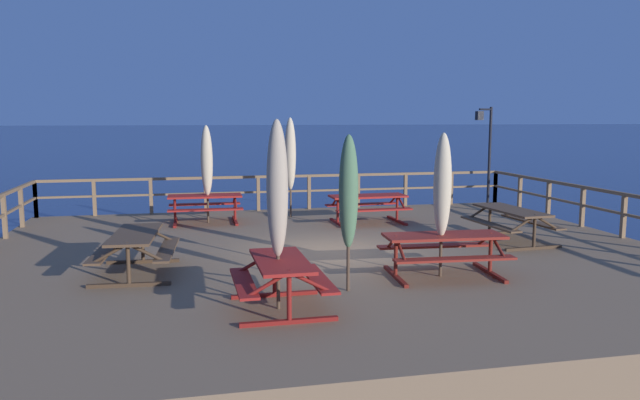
{
  "coord_description": "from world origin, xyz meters",
  "views": [
    {
      "loc": [
        -2.94,
        -12.45,
        3.73
      ],
      "look_at": [
        0.0,
        0.95,
        1.87
      ],
      "focal_mm": 34.22,
      "sensor_mm": 36.0,
      "label": 1
    }
  ],
  "objects_px": {
    "patio_umbrella_tall_mid_right": "(277,190)",
    "picnic_table_back_right": "(205,202)",
    "patio_umbrella_tall_front": "(207,161)",
    "picnic_table_mid_centre": "(511,218)",
    "lamp_post_hooked": "(486,141)",
    "patio_umbrella_tall_mid_left": "(349,192)",
    "picnic_table_mid_right": "(368,203)",
    "patio_umbrella_tall_back_right": "(290,154)",
    "picnic_table_mid_left": "(136,244)",
    "picnic_table_back_left": "(281,273)",
    "picnic_table_front_left": "(444,245)",
    "patio_umbrella_tall_back_left": "(442,186)",
    "patio_umbrella_short_front": "(277,181)"
  },
  "relations": [
    {
      "from": "patio_umbrella_tall_front",
      "to": "lamp_post_hooked",
      "type": "xyz_separation_m",
      "value": [
        8.88,
        1.28,
        0.42
      ]
    },
    {
      "from": "picnic_table_mid_centre",
      "to": "patio_umbrella_tall_back_right",
      "type": "bearing_deg",
      "value": 134.13
    },
    {
      "from": "patio_umbrella_tall_mid_left",
      "to": "picnic_table_mid_left",
      "type": "bearing_deg",
      "value": 151.63
    },
    {
      "from": "picnic_table_mid_centre",
      "to": "picnic_table_back_right",
      "type": "height_order",
      "value": "same"
    },
    {
      "from": "patio_umbrella_short_front",
      "to": "patio_umbrella_tall_front",
      "type": "relative_size",
      "value": 0.95
    },
    {
      "from": "patio_umbrella_tall_mid_left",
      "to": "patio_umbrella_short_front",
      "type": "bearing_deg",
      "value": 109.71
    },
    {
      "from": "picnic_table_mid_left",
      "to": "picnic_table_front_left",
      "type": "distance_m",
      "value": 5.63
    },
    {
      "from": "picnic_table_mid_centre",
      "to": "lamp_post_hooked",
      "type": "relative_size",
      "value": 0.7
    },
    {
      "from": "patio_umbrella_tall_back_right",
      "to": "patio_umbrella_tall_mid_left",
      "type": "relative_size",
      "value": 1.11
    },
    {
      "from": "picnic_table_back_right",
      "to": "picnic_table_back_left",
      "type": "bearing_deg",
      "value": -83.77
    },
    {
      "from": "picnic_table_mid_left",
      "to": "picnic_table_back_left",
      "type": "height_order",
      "value": "same"
    },
    {
      "from": "picnic_table_mid_right",
      "to": "picnic_table_mid_left",
      "type": "bearing_deg",
      "value": -142.93
    },
    {
      "from": "patio_umbrella_tall_back_right",
      "to": "lamp_post_hooked",
      "type": "height_order",
      "value": "lamp_post_hooked"
    },
    {
      "from": "patio_umbrella_tall_back_right",
      "to": "lamp_post_hooked",
      "type": "bearing_deg",
      "value": 7.55
    },
    {
      "from": "picnic_table_mid_left",
      "to": "patio_umbrella_tall_back_right",
      "type": "bearing_deg",
      "value": 56.07
    },
    {
      "from": "picnic_table_back_left",
      "to": "patio_umbrella_tall_back_right",
      "type": "xyz_separation_m",
      "value": [
        1.57,
        8.39,
        1.27
      ]
    },
    {
      "from": "patio_umbrella_tall_mid_left",
      "to": "patio_umbrella_tall_back_left",
      "type": "relative_size",
      "value": 1.0
    },
    {
      "from": "patio_umbrella_tall_back_right",
      "to": "picnic_table_mid_left",
      "type": "bearing_deg",
      "value": -123.93
    },
    {
      "from": "picnic_table_mid_left",
      "to": "patio_umbrella_tall_mid_left",
      "type": "height_order",
      "value": "patio_umbrella_tall_mid_left"
    },
    {
      "from": "picnic_table_back_left",
      "to": "picnic_table_front_left",
      "type": "bearing_deg",
      "value": 22.17
    },
    {
      "from": "picnic_table_front_left",
      "to": "lamp_post_hooked",
      "type": "distance_m",
      "value": 9.48
    },
    {
      "from": "picnic_table_back_right",
      "to": "patio_umbrella_tall_back_left",
      "type": "xyz_separation_m",
      "value": [
        3.98,
        -6.7,
        1.09
      ]
    },
    {
      "from": "patio_umbrella_tall_back_left",
      "to": "lamp_post_hooked",
      "type": "xyz_separation_m",
      "value": [
        4.98,
        7.97,
        0.46
      ]
    },
    {
      "from": "patio_umbrella_short_front",
      "to": "lamp_post_hooked",
      "type": "xyz_separation_m",
      "value": [
        7.69,
        6.17,
        0.5
      ]
    },
    {
      "from": "patio_umbrella_tall_front",
      "to": "picnic_table_front_left",
      "type": "bearing_deg",
      "value": -59.25
    },
    {
      "from": "patio_umbrella_tall_back_right",
      "to": "patio_umbrella_tall_back_left",
      "type": "distance_m",
      "value": 7.28
    },
    {
      "from": "patio_umbrella_tall_front",
      "to": "patio_umbrella_tall_back_left",
      "type": "height_order",
      "value": "patio_umbrella_tall_front"
    },
    {
      "from": "picnic_table_back_right",
      "to": "patio_umbrella_tall_front",
      "type": "bearing_deg",
      "value": -8.05
    },
    {
      "from": "picnic_table_back_left",
      "to": "lamp_post_hooked",
      "type": "bearing_deg",
      "value": 48.84
    },
    {
      "from": "picnic_table_mid_centre",
      "to": "patio_umbrella_tall_back_left",
      "type": "height_order",
      "value": "patio_umbrella_tall_back_left"
    },
    {
      "from": "picnic_table_mid_left",
      "to": "patio_umbrella_tall_back_right",
      "type": "distance_m",
      "value": 7.03
    },
    {
      "from": "picnic_table_mid_centre",
      "to": "picnic_table_mid_right",
      "type": "bearing_deg",
      "value": 128.48
    },
    {
      "from": "patio_umbrella_tall_mid_right",
      "to": "picnic_table_back_right",
      "type": "bearing_deg",
      "value": 95.95
    },
    {
      "from": "picnic_table_mid_right",
      "to": "patio_umbrella_tall_front",
      "type": "xyz_separation_m",
      "value": [
        -4.26,
        0.97,
        1.13
      ]
    },
    {
      "from": "patio_umbrella_tall_mid_left",
      "to": "lamp_post_hooked",
      "type": "distance_m",
      "value": 10.93
    },
    {
      "from": "picnic_table_mid_centre",
      "to": "patio_umbrella_tall_mid_left",
      "type": "xyz_separation_m",
      "value": [
        -4.73,
        -3.11,
        1.08
      ]
    },
    {
      "from": "picnic_table_mid_centre",
      "to": "picnic_table_mid_left",
      "type": "distance_m",
      "value": 8.35
    },
    {
      "from": "patio_umbrella_tall_back_left",
      "to": "picnic_table_mid_left",
      "type": "bearing_deg",
      "value": 165.75
    },
    {
      "from": "picnic_table_mid_centre",
      "to": "picnic_table_mid_right",
      "type": "relative_size",
      "value": 1.06
    },
    {
      "from": "patio_umbrella_tall_mid_left",
      "to": "patio_umbrella_tall_front",
      "type": "relative_size",
      "value": 0.98
    },
    {
      "from": "patio_umbrella_tall_back_left",
      "to": "patio_umbrella_tall_front",
      "type": "bearing_deg",
      "value": 120.26
    },
    {
      "from": "picnic_table_mid_centre",
      "to": "picnic_table_front_left",
      "type": "distance_m",
      "value": 3.79
    },
    {
      "from": "patio_umbrella_tall_back_right",
      "to": "patio_umbrella_short_front",
      "type": "distance_m",
      "value": 5.44
    },
    {
      "from": "picnic_table_mid_right",
      "to": "lamp_post_hooked",
      "type": "bearing_deg",
      "value": 25.99
    },
    {
      "from": "patio_umbrella_tall_front",
      "to": "lamp_post_hooked",
      "type": "relative_size",
      "value": 0.83
    },
    {
      "from": "patio_umbrella_tall_mid_right",
      "to": "patio_umbrella_tall_back_left",
      "type": "distance_m",
      "value": 3.39
    },
    {
      "from": "picnic_table_back_right",
      "to": "patio_umbrella_tall_back_left",
      "type": "height_order",
      "value": "patio_umbrella_tall_back_left"
    },
    {
      "from": "picnic_table_mid_right",
      "to": "patio_umbrella_tall_mid_right",
      "type": "relative_size",
      "value": 0.74
    },
    {
      "from": "picnic_table_back_left",
      "to": "patio_umbrella_tall_mid_left",
      "type": "bearing_deg",
      "value": 31.08
    },
    {
      "from": "picnic_table_mid_right",
      "to": "patio_umbrella_tall_back_right",
      "type": "relative_size",
      "value": 0.74
    }
  ]
}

